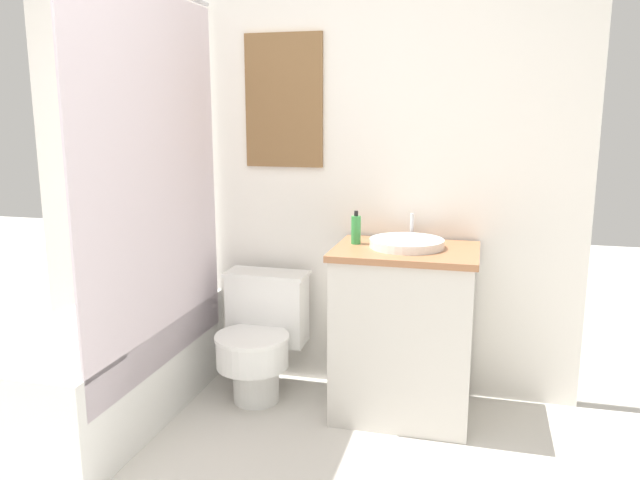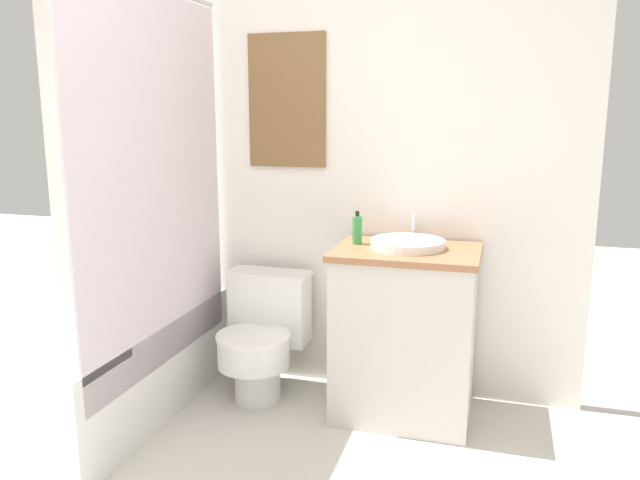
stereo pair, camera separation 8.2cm
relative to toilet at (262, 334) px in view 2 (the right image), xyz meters
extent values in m
cube|color=white|center=(0.06, 0.28, 0.93)|extent=(3.01, 0.05, 2.50)
cube|color=brown|center=(0.07, 0.24, 1.17)|extent=(0.41, 0.02, 0.67)
cube|color=beige|center=(0.07, 0.24, 1.17)|extent=(0.38, 0.01, 0.64)
cube|color=white|center=(-0.63, -0.40, -0.09)|extent=(0.63, 1.31, 0.47)
cube|color=silver|center=(-0.33, -0.40, 0.80)|extent=(0.01, 1.20, 1.65)
cylinder|color=white|center=(0.00, -0.07, -0.22)|extent=(0.23, 0.23, 0.21)
cylinder|color=white|center=(0.00, -0.12, -0.05)|extent=(0.36, 0.36, 0.14)
cylinder|color=white|center=(0.00, -0.12, 0.03)|extent=(0.37, 0.37, 0.02)
cube|color=white|center=(0.00, 0.12, 0.10)|extent=(0.41, 0.18, 0.36)
cube|color=white|center=(0.00, 0.12, 0.29)|extent=(0.43, 0.19, 0.02)
cube|color=beige|center=(0.73, -0.01, 0.07)|extent=(0.63, 0.48, 0.79)
cube|color=#9E6642|center=(0.73, -0.01, 0.48)|extent=(0.66, 0.51, 0.03)
cylinder|color=white|center=(0.73, 0.01, 0.52)|extent=(0.35, 0.35, 0.04)
cylinder|color=silver|center=(0.73, 0.20, 0.56)|extent=(0.02, 0.02, 0.13)
cylinder|color=green|center=(0.49, 0.03, 0.56)|extent=(0.05, 0.05, 0.13)
cylinder|color=black|center=(0.49, 0.03, 0.64)|extent=(0.02, 0.02, 0.02)
camera|label=1|loc=(1.06, -2.84, 1.11)|focal=35.00mm
camera|label=2|loc=(1.14, -2.82, 1.11)|focal=35.00mm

